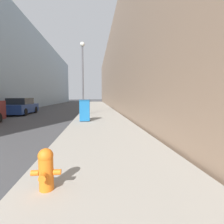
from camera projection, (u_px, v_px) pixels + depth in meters
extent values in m
cube|color=#9E998E|center=(98.00, 110.00, 20.08)|extent=(3.56, 60.00, 0.15)
cube|color=#9E7F66|center=(146.00, 73.00, 28.30)|extent=(12.00, 60.00, 10.98)
cylinder|color=orange|center=(46.00, 174.00, 2.82)|extent=(0.23, 0.23, 0.52)
sphere|color=orange|center=(46.00, 156.00, 2.79)|extent=(0.24, 0.24, 0.24)
cylinder|color=orange|center=(45.00, 151.00, 2.79)|extent=(0.06, 0.06, 0.05)
cylinder|color=orange|center=(43.00, 177.00, 2.65)|extent=(0.11, 0.12, 0.11)
cylinder|color=orange|center=(35.00, 173.00, 2.80)|extent=(0.12, 0.09, 0.09)
cylinder|color=orange|center=(57.00, 172.00, 2.84)|extent=(0.12, 0.09, 0.09)
cube|color=#19609E|center=(85.00, 111.00, 10.62)|extent=(0.60, 0.54, 1.20)
cube|color=navy|center=(85.00, 100.00, 10.56)|extent=(0.61, 0.55, 0.08)
cylinder|color=black|center=(81.00, 119.00, 10.87)|extent=(0.05, 0.16, 0.16)
cylinder|color=black|center=(89.00, 119.00, 10.92)|extent=(0.05, 0.16, 0.16)
cylinder|color=#4C4C51|center=(83.00, 113.00, 14.53)|extent=(0.24, 0.24, 0.25)
cylinder|color=#4C4C51|center=(83.00, 81.00, 14.29)|extent=(0.13, 0.13, 5.54)
sphere|color=silver|center=(82.00, 44.00, 14.03)|extent=(0.38, 0.38, 0.38)
cube|color=navy|center=(21.00, 108.00, 16.21)|extent=(1.85, 4.39, 0.78)
cube|color=#1E2328|center=(21.00, 101.00, 16.15)|extent=(1.63, 2.28, 0.56)
cylinder|color=black|center=(18.00, 110.00, 17.45)|extent=(0.24, 0.64, 0.64)
cylinder|color=black|center=(35.00, 110.00, 17.62)|extent=(0.24, 0.64, 0.64)
cylinder|color=black|center=(4.00, 112.00, 14.84)|extent=(0.24, 0.64, 0.64)
cylinder|color=black|center=(25.00, 112.00, 15.01)|extent=(0.24, 0.64, 0.64)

